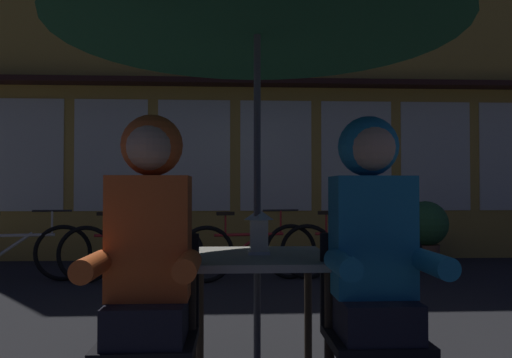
# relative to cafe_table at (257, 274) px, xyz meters

# --- Properties ---
(cafe_table) EXTENTS (0.72, 0.72, 0.74)m
(cafe_table) POSITION_rel_cafe_table_xyz_m (0.00, 0.00, 0.00)
(cafe_table) COLOR #B2AD9E
(cafe_table) RESTS_ON ground_plane
(lantern) EXTENTS (0.11, 0.11, 0.23)m
(lantern) POSITION_rel_cafe_table_xyz_m (0.01, 0.02, 0.22)
(lantern) COLOR white
(lantern) RESTS_ON cafe_table
(chair_left) EXTENTS (0.40, 0.40, 0.87)m
(chair_left) POSITION_rel_cafe_table_xyz_m (-0.48, -0.37, -0.15)
(chair_left) COLOR black
(chair_left) RESTS_ON ground_plane
(chair_right) EXTENTS (0.40, 0.40, 0.87)m
(chair_right) POSITION_rel_cafe_table_xyz_m (0.48, -0.37, -0.15)
(chair_right) COLOR black
(chair_right) RESTS_ON ground_plane
(person_left_hooded) EXTENTS (0.45, 0.56, 1.40)m
(person_left_hooded) POSITION_rel_cafe_table_xyz_m (-0.48, -0.43, 0.21)
(person_left_hooded) COLOR black
(person_left_hooded) RESTS_ON ground_plane
(person_right_hooded) EXTENTS (0.45, 0.56, 1.40)m
(person_right_hooded) POSITION_rel_cafe_table_xyz_m (0.48, -0.43, 0.21)
(person_right_hooded) COLOR black
(person_right_hooded) RESTS_ON ground_plane
(shopfront_building) EXTENTS (10.00, 0.93, 6.20)m
(shopfront_building) POSITION_rel_cafe_table_xyz_m (0.56, 5.39, 2.45)
(shopfront_building) COLOR gold
(shopfront_building) RESTS_ON ground_plane
(bicycle_nearest) EXTENTS (1.67, 0.31, 0.84)m
(bicycle_nearest) POSITION_rel_cafe_table_xyz_m (-2.62, 3.34, -0.29)
(bicycle_nearest) COLOR black
(bicycle_nearest) RESTS_ON ground_plane
(bicycle_second) EXTENTS (1.68, 0.13, 0.84)m
(bicycle_second) POSITION_rel_cafe_table_xyz_m (-1.29, 3.28, -0.29)
(bicycle_second) COLOR black
(bicycle_second) RESTS_ON ground_plane
(bicycle_third) EXTENTS (1.66, 0.39, 0.84)m
(bicycle_third) POSITION_rel_cafe_table_xyz_m (0.08, 3.31, -0.29)
(bicycle_third) COLOR black
(bicycle_third) RESTS_ON ground_plane
(bicycle_fourth) EXTENTS (1.67, 0.28, 0.84)m
(bicycle_fourth) POSITION_rel_cafe_table_xyz_m (1.28, 3.32, -0.29)
(bicycle_fourth) COLOR black
(bicycle_fourth) RESTS_ON ground_plane
(potted_plant) EXTENTS (0.60, 0.60, 0.92)m
(potted_plant) POSITION_rel_cafe_table_xyz_m (2.47, 3.99, -0.09)
(potted_plant) COLOR brown
(potted_plant) RESTS_ON ground_plane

